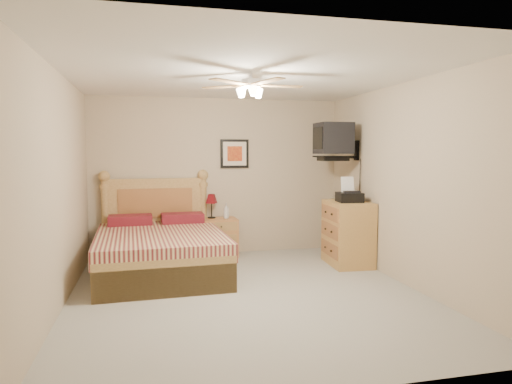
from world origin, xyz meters
TOP-DOWN VIEW (x-y plane):
  - floor at (0.00, 0.00)m, footprint 4.50×4.50m
  - ceiling at (0.00, 0.00)m, footprint 4.00×4.50m
  - wall_back at (0.00, 2.25)m, footprint 4.00×0.04m
  - wall_front at (0.00, -2.25)m, footprint 4.00×0.04m
  - wall_left at (-2.00, 0.00)m, footprint 0.04×4.50m
  - wall_right at (2.00, 0.00)m, footprint 0.04×4.50m
  - bed at (-0.95, 1.12)m, footprint 1.70×2.18m
  - nightstand at (-0.03, 2.00)m, footprint 0.57×0.43m
  - table_lamp at (-0.13, 2.09)m, footprint 0.26×0.26m
  - lotion_bottle at (0.09, 2.01)m, footprint 0.11×0.11m
  - framed_picture at (0.27, 2.23)m, footprint 0.46×0.04m
  - dresser at (1.73, 1.06)m, footprint 0.59×0.82m
  - fax_machine at (1.71, 0.97)m, footprint 0.38×0.40m
  - magazine_lower at (1.67, 1.37)m, footprint 0.27×0.32m
  - magazine_upper at (1.66, 1.38)m, footprint 0.23×0.30m
  - wall_tv at (1.75, 1.34)m, footprint 0.56×0.46m
  - ceiling_fan at (0.00, -0.20)m, footprint 1.14×1.14m

SIDE VIEW (x-z plane):
  - floor at x=0.00m, z-range 0.00..0.00m
  - nightstand at x=-0.03m, z-range 0.00..0.60m
  - dresser at x=1.73m, z-range 0.00..0.93m
  - bed at x=-0.95m, z-range 0.00..1.37m
  - lotion_bottle at x=0.09m, z-range 0.60..0.84m
  - table_lamp at x=-0.13m, z-range 0.60..0.99m
  - magazine_lower at x=1.67m, z-range 0.93..0.96m
  - magazine_upper at x=1.66m, z-range 0.96..0.98m
  - fax_machine at x=1.71m, z-range 0.93..1.29m
  - wall_back at x=0.00m, z-range 0.00..2.50m
  - wall_front at x=0.00m, z-range 0.00..2.50m
  - wall_left at x=-2.00m, z-range 0.00..2.50m
  - wall_right at x=2.00m, z-range 0.00..2.50m
  - framed_picture at x=0.27m, z-range 1.39..1.85m
  - wall_tv at x=1.75m, z-range 1.52..2.10m
  - ceiling_fan at x=0.00m, z-range 2.22..2.50m
  - ceiling at x=0.00m, z-range 2.48..2.52m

